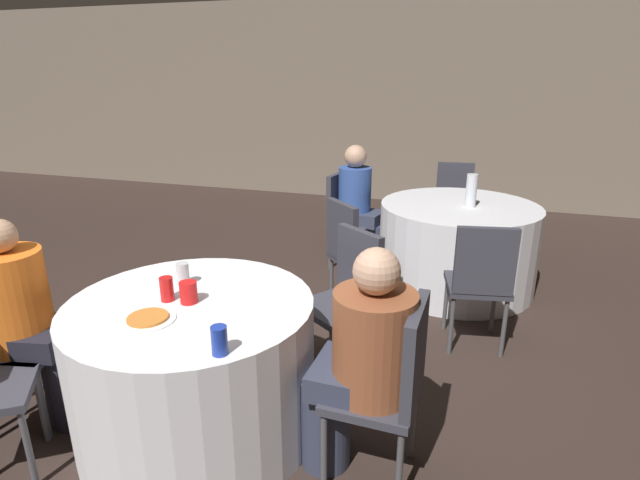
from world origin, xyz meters
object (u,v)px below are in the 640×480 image
(chair_near_northeast, at_px, (348,288))
(chair_far_north, at_px, (454,198))
(chair_near_west, at_px, (3,329))
(person_blue_shirt, at_px, (362,209))
(soda_can_silver, at_px, (183,274))
(chair_far_south, at_px, (481,276))
(chair_near_east, at_px, (393,378))
(soda_can_blue, at_px, (219,340))
(person_floral_shirt, at_px, (359,363))
(chair_far_west, at_px, (346,211))
(bottle_far, at_px, (471,191))
(table_near, at_px, (195,368))
(person_orange_shirt, at_px, (30,323))
(chair_far_southwest, at_px, (352,248))
(pizza_plate_near, at_px, (148,318))
(table_far, at_px, (457,246))
(soda_can_red, at_px, (167,289))

(chair_near_northeast, bearing_deg, chair_far_north, -65.12)
(chair_near_northeast, bearing_deg, chair_near_west, 68.78)
(person_blue_shirt, distance_m, soda_can_silver, 2.40)
(person_blue_shirt, bearing_deg, soda_can_silver, 0.87)
(chair_far_south, relative_size, person_blue_shirt, 0.76)
(chair_near_east, height_order, soda_can_blue, chair_near_east)
(person_floral_shirt, relative_size, soda_can_silver, 9.37)
(chair_far_west, bearing_deg, bottle_far, 88.74)
(table_near, height_order, person_orange_shirt, person_orange_shirt)
(table_near, xyz_separation_m, chair_far_southwest, (0.44, 1.57, 0.17))
(chair_near_west, distance_m, soda_can_blue, 1.41)
(chair_far_north, bearing_deg, table_near, 67.13)
(person_orange_shirt, bearing_deg, chair_near_east, 82.39)
(soda_can_silver, xyz_separation_m, bottle_far, (1.41, 2.13, 0.08))
(chair_far_southwest, xyz_separation_m, person_orange_shirt, (-1.28, -1.75, 0.04))
(table_near, xyz_separation_m, chair_near_west, (-1.00, -0.21, 0.17))
(chair_near_northeast, relative_size, person_blue_shirt, 0.76)
(chair_near_northeast, distance_m, soda_can_silver, 1.02)
(chair_far_south, xyz_separation_m, pizza_plate_near, (-1.47, -1.50, 0.21))
(chair_far_north, xyz_separation_m, soda_can_blue, (-0.73, -3.81, 0.26))
(table_far, height_order, chair_near_northeast, chair_near_northeast)
(soda_can_red, xyz_separation_m, bottle_far, (1.38, 2.32, 0.08))
(chair_far_south, bearing_deg, soda_can_red, -149.35)
(chair_far_south, relative_size, soda_can_blue, 7.43)
(table_near, height_order, person_floral_shirt, person_floral_shirt)
(person_floral_shirt, height_order, soda_can_red, person_floral_shirt)
(table_far, height_order, chair_far_north, chair_far_north)
(chair_far_west, relative_size, chair_far_southwest, 1.00)
(table_far, xyz_separation_m, chair_near_east, (-0.17, -2.39, 0.17))
(person_blue_shirt, height_order, person_floral_shirt, person_blue_shirt)
(table_far, relative_size, pizza_plate_near, 5.30)
(soda_can_blue, bearing_deg, chair_near_northeast, 79.34)
(chair_far_north, distance_m, chair_far_southwest, 1.97)
(chair_far_south, distance_m, person_blue_shirt, 1.66)
(soda_can_blue, bearing_deg, person_floral_shirt, 34.76)
(table_far, bearing_deg, pizza_plate_near, -116.46)
(chair_near_east, relative_size, person_floral_shirt, 0.79)
(chair_far_southwest, relative_size, person_floral_shirt, 0.79)
(table_far, xyz_separation_m, person_orange_shirt, (-2.04, -2.52, 0.21))
(table_near, height_order, chair_far_west, chair_far_west)
(chair_near_west, relative_size, chair_far_south, 1.00)
(chair_near_northeast, xyz_separation_m, soda_can_blue, (-0.23, -1.21, 0.26))
(chair_near_west, bearing_deg, chair_far_south, 110.14)
(chair_far_north, height_order, bottle_far, bottle_far)
(person_floral_shirt, relative_size, soda_can_red, 9.37)
(chair_near_northeast, bearing_deg, chair_far_southwest, -41.82)
(chair_near_northeast, bearing_deg, table_far, -75.69)
(person_blue_shirt, bearing_deg, chair_near_northeast, 21.59)
(table_far, xyz_separation_m, person_blue_shirt, (-0.90, 0.18, 0.22))
(chair_far_north, distance_m, soda_can_red, 3.66)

